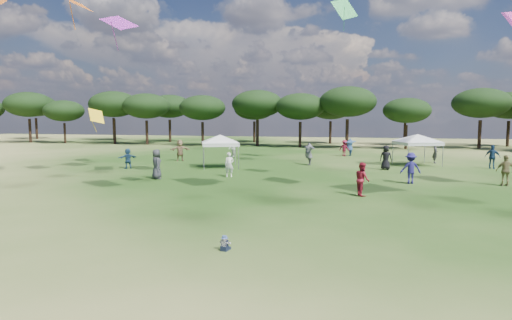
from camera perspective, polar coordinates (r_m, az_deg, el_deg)
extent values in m
plane|color=#264815|center=(11.03, -8.89, -15.62)|extent=(140.00, 140.00, 0.00)
cylinder|color=black|center=(71.86, -27.90, 3.47)|extent=(0.40, 0.40, 3.51)
ellipsoid|color=black|center=(71.84, -28.05, 6.55)|extent=(6.82, 6.82, 3.68)
cylinder|color=black|center=(68.21, -24.13, 3.30)|extent=(0.33, 0.33, 2.92)
ellipsoid|color=black|center=(68.17, -24.25, 5.99)|extent=(5.67, 5.67, 3.06)
cylinder|color=black|center=(63.96, -18.35, 3.63)|extent=(0.40, 0.40, 3.49)
ellipsoid|color=black|center=(63.94, -18.47, 7.07)|extent=(6.79, 6.79, 3.66)
cylinder|color=black|center=(61.23, -14.34, 3.57)|extent=(0.38, 0.38, 3.32)
ellipsoid|color=black|center=(61.20, -14.43, 6.99)|extent=(6.44, 6.44, 3.47)
cylinder|color=black|center=(57.24, -7.13, 3.47)|extent=(0.36, 0.36, 3.14)
ellipsoid|color=black|center=(57.20, -7.17, 6.93)|extent=(6.11, 6.11, 3.29)
cylinder|color=black|center=(56.72, 0.19, 3.65)|extent=(0.40, 0.40, 3.46)
ellipsoid|color=black|center=(56.69, 0.19, 7.51)|extent=(6.73, 6.73, 3.63)
cylinder|color=black|center=(54.59, 5.90, 3.40)|extent=(0.37, 0.37, 3.21)
ellipsoid|color=black|center=(54.55, 5.94, 7.11)|extent=(6.24, 6.24, 3.36)
cylinder|color=black|center=(53.76, 12.04, 3.44)|extent=(0.41, 0.41, 3.56)
ellipsoid|color=black|center=(53.73, 12.13, 7.62)|extent=(6.91, 6.91, 3.73)
cylinder|color=black|center=(54.48, 19.36, 2.91)|extent=(0.33, 0.33, 2.88)
ellipsoid|color=black|center=(54.42, 19.48, 6.25)|extent=(5.60, 5.60, 3.02)
cylinder|color=black|center=(58.54, 27.65, 3.03)|extent=(0.39, 0.39, 3.44)
ellipsoid|color=black|center=(58.52, 27.83, 6.74)|extent=(6.69, 6.69, 3.60)
cylinder|color=black|center=(82.44, -27.22, 3.76)|extent=(0.41, 0.41, 3.56)
ellipsoid|color=black|center=(82.43, -27.35, 6.48)|extent=(6.92, 6.92, 3.73)
cylinder|color=black|center=(73.63, -18.41, 3.95)|extent=(0.41, 0.41, 3.62)
ellipsoid|color=black|center=(73.62, -18.51, 7.05)|extent=(7.03, 7.03, 3.79)
cylinder|color=black|center=(66.92, -11.40, 3.85)|extent=(0.39, 0.39, 3.37)
ellipsoid|color=black|center=(66.90, -11.47, 7.03)|extent=(6.54, 6.54, 3.53)
cylinder|color=black|center=(64.50, -0.22, 3.78)|extent=(0.36, 0.36, 3.11)
ellipsoid|color=black|center=(64.46, -0.22, 6.83)|extent=(6.05, 6.05, 3.26)
cylinder|color=black|center=(62.17, 9.88, 3.65)|extent=(0.37, 0.37, 3.20)
ellipsoid|color=black|center=(62.13, 9.94, 6.89)|extent=(6.21, 6.21, 3.35)
cylinder|color=black|center=(61.33, 19.21, 3.28)|extent=(0.34, 0.34, 2.99)
ellipsoid|color=black|center=(61.28, 19.32, 6.35)|extent=(5.81, 5.81, 3.13)
cylinder|color=black|center=(64.44, 30.56, 3.04)|extent=(0.38, 0.38, 3.31)
ellipsoid|color=black|center=(64.41, 30.73, 6.27)|extent=(6.43, 6.43, 3.47)
cylinder|color=gray|center=(31.91, -6.96, 0.36)|extent=(0.06, 0.06, 1.88)
cylinder|color=gray|center=(32.08, -2.33, 0.42)|extent=(0.06, 0.06, 1.88)
cylinder|color=gray|center=(34.49, -7.07, 0.77)|extent=(0.06, 0.06, 1.88)
cylinder|color=gray|center=(34.64, -2.78, 0.84)|extent=(0.06, 0.06, 1.88)
cube|color=white|center=(33.18, -4.80, 2.14)|extent=(3.55, 3.55, 0.25)
pyramid|color=white|center=(33.14, -4.81, 3.39)|extent=(5.23, 5.23, 0.60)
cylinder|color=gray|center=(35.05, 19.63, 0.53)|extent=(0.06, 0.06, 1.85)
cylinder|color=gray|center=(36.37, 23.63, 0.57)|extent=(0.06, 0.06, 1.85)
cylinder|color=gray|center=(37.60, 17.76, 0.94)|extent=(0.06, 0.06, 1.85)
cylinder|color=gray|center=(38.83, 21.57, 0.96)|extent=(0.06, 0.06, 1.85)
cube|color=white|center=(36.87, 20.70, 2.12)|extent=(3.79, 3.79, 0.25)
pyramid|color=white|center=(36.83, 20.74, 3.24)|extent=(5.75, 5.75, 0.60)
cube|color=black|center=(13.11, -4.21, -11.67)|extent=(0.23, 0.23, 0.15)
cube|color=black|center=(13.27, -4.16, -11.61)|extent=(0.11, 0.19, 0.08)
cube|color=black|center=(13.21, -3.65, -11.69)|extent=(0.11, 0.19, 0.08)
cube|color=white|center=(13.06, -4.22, -10.99)|extent=(0.21, 0.17, 0.19)
cylinder|color=white|center=(13.16, -4.56, -10.86)|extent=(0.10, 0.20, 0.12)
cylinder|color=white|center=(13.05, -3.63, -11.00)|extent=(0.10, 0.20, 0.12)
sphere|color=#E0B293|center=(13.02, -4.22, -10.43)|extent=(0.13, 0.13, 0.13)
cone|color=#5370C3|center=(13.02, -4.22, -10.30)|extent=(0.22, 0.22, 0.02)
cylinder|color=#5370C3|center=(13.01, -4.22, -10.17)|extent=(0.15, 0.15, 0.06)
imported|color=navy|center=(43.80, 12.38, 1.71)|extent=(1.61, 2.17, 1.77)
imported|color=white|center=(28.17, -3.58, -0.62)|extent=(0.68, 0.54, 1.62)
imported|color=maroon|center=(22.15, 13.98, -2.48)|extent=(0.89, 1.00, 1.70)
imported|color=navy|center=(26.94, 19.92, -1.03)|extent=(1.29, 0.86, 1.85)
imported|color=navy|center=(37.01, 29.00, 0.36)|extent=(1.14, 0.87, 1.81)
imported|color=#35343A|center=(27.95, -13.11, -0.53)|extent=(1.01, 1.11, 1.90)
imported|color=navy|center=(33.98, -16.71, 0.22)|extent=(1.29, 1.39, 1.56)
imported|color=black|center=(33.18, 16.93, 0.31)|extent=(1.01, 0.78, 1.82)
imported|color=maroon|center=(43.17, 11.70, 1.58)|extent=(1.21, 0.96, 1.63)
imported|color=#57555B|center=(35.10, 7.04, 0.82)|extent=(1.51, 2.29, 1.83)
imported|color=#8B6A4B|center=(38.61, -10.10, 1.29)|extent=(1.80, 1.33, 1.89)
imported|color=silver|center=(41.65, -3.20, 1.59)|extent=(0.99, 1.05, 1.71)
imported|color=olive|center=(28.39, 30.35, -1.22)|extent=(1.04, 0.44, 1.78)
imported|color=#2B2A2E|center=(39.16, 22.77, 0.87)|extent=(0.45, 0.66, 1.75)
plane|color=green|center=(37.16, 11.71, 19.12)|extent=(2.55, 1.65, 2.18)
plane|color=yellow|center=(38.53, -20.52, 5.54)|extent=(1.62, 2.03, 1.40)
plane|color=orange|center=(28.99, -22.70, 18.68)|extent=(2.09, 2.38, 1.14)
plane|color=purple|center=(30.52, -17.78, 17.04)|extent=(2.52, 2.22, 1.48)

